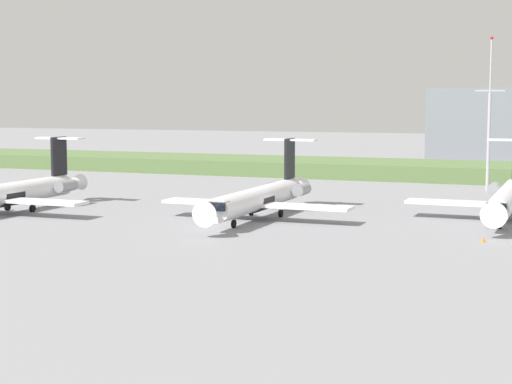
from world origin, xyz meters
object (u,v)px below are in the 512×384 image
object	(u,v)px
regional_jet_second	(260,197)
regional_jet_third	(507,198)
regional_jet_nearest	(10,193)
safety_cone_front_marker	(483,239)
antenna_mast	(489,128)

from	to	relation	value
regional_jet_second	regional_jet_third	world-z (taller)	same
regional_jet_nearest	safety_cone_front_marker	size ratio (longest dim) A/B	56.36
regional_jet_third	safety_cone_front_marker	world-z (taller)	regional_jet_third
regional_jet_third	safety_cone_front_marker	size ratio (longest dim) A/B	56.36
regional_jet_nearest	antenna_mast	size ratio (longest dim) A/B	1.32
regional_jet_nearest	antenna_mast	distance (m)	70.71
regional_jet_third	regional_jet_nearest	bearing A→B (deg)	-163.56
regional_jet_nearest	regional_jet_third	xyz separation A→B (m)	(57.45, 16.95, 0.00)
regional_jet_nearest	regional_jet_third	bearing A→B (deg)	16.44
regional_jet_second	safety_cone_front_marker	world-z (taller)	regional_jet_second
regional_jet_nearest	safety_cone_front_marker	distance (m)	56.76
safety_cone_front_marker	regional_jet_third	bearing A→B (deg)	87.59
regional_jet_second	regional_jet_nearest	bearing A→B (deg)	-167.05
regional_jet_nearest	regional_jet_second	world-z (taller)	same
regional_jet_nearest	antenna_mast	xyz separation A→B (m)	(52.13, 47.23, 7.21)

